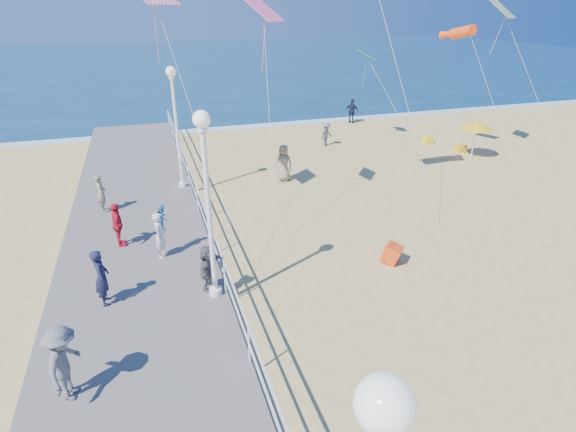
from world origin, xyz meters
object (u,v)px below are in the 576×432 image
object	(u,v)px
lamp_post_mid	(207,190)
beach_walker_b	(352,111)
beach_walker_c	(284,163)
beach_umbrella	(477,125)
spectator_0	(102,277)
lamp_post_far	(176,116)
spectator_2	(65,363)
woman_holding_toddler	(160,235)
toddler_held	(163,218)
spectator_5	(208,268)
spectator_3	(118,225)
box_kite	(392,255)
beach_walker_a	(326,134)
beach_chair_right	(460,148)
spectator_6	(101,193)
beach_chair_left	(428,140)

from	to	relation	value
lamp_post_mid	beach_walker_b	bearing A→B (deg)	55.26
beach_walker_c	beach_umbrella	bearing A→B (deg)	38.68
beach_umbrella	spectator_0	bearing A→B (deg)	-155.18
lamp_post_far	beach_umbrella	xyz separation A→B (m)	(16.41, 0.52, -1.75)
spectator_2	woman_holding_toddler	bearing A→B (deg)	-7.80
toddler_held	spectator_5	world-z (taller)	toddler_held
toddler_held	lamp_post_far	bearing A→B (deg)	9.88
spectator_2	beach_walker_b	world-z (taller)	spectator_2
lamp_post_far	spectator_3	distance (m)	6.23
box_kite	beach_umbrella	world-z (taller)	beach_umbrella
lamp_post_mid	spectator_2	xyz separation A→B (m)	(-3.54, -2.76, -2.37)
lamp_post_far	beach_walker_a	bearing A→B (deg)	29.82
spectator_3	beach_walker_b	size ratio (longest dim) A/B	0.90
spectator_5	spectator_2	bearing A→B (deg)	163.80
lamp_post_far	toddler_held	size ratio (longest dim) A/B	5.77
spectator_5	beach_umbrella	xyz separation A→B (m)	(16.52, 9.14, 0.81)
beach_walker_c	beach_umbrella	xyz separation A→B (m)	(11.43, 0.22, 0.99)
spectator_3	beach_chair_right	size ratio (longest dim) A/B	2.88
lamp_post_far	beach_umbrella	bearing A→B (deg)	1.82
lamp_post_mid	beach_chair_right	size ratio (longest dim) A/B	9.67
woman_holding_toddler	toddler_held	size ratio (longest dim) A/B	1.70
beach_walker_b	beach_chair_right	world-z (taller)	beach_walker_b
beach_umbrella	woman_holding_toddler	bearing A→B (deg)	-159.03
spectator_0	spectator_3	world-z (taller)	spectator_0
spectator_6	lamp_post_mid	bearing A→B (deg)	-161.39
spectator_5	beach_chair_right	world-z (taller)	spectator_5
lamp_post_mid	spectator_6	distance (m)	8.30
woman_holding_toddler	beach_walker_c	distance (m)	9.09
spectator_2	beach_chair_left	world-z (taller)	spectator_2
spectator_5	box_kite	world-z (taller)	spectator_5
woman_holding_toddler	beach_umbrella	bearing A→B (deg)	-48.44
lamp_post_mid	toddler_held	bearing A→B (deg)	111.87
lamp_post_mid	spectator_0	distance (m)	3.89
beach_walker_c	beach_chair_left	distance (m)	11.41
beach_umbrella	spectator_5	bearing A→B (deg)	-151.04
lamp_post_mid	spectator_6	size ratio (longest dim) A/B	3.40
spectator_5	beach_chair_right	bearing A→B (deg)	-26.85
spectator_0	beach_chair_left	size ratio (longest dim) A/B	3.05
woman_holding_toddler	beach_walker_a	xyz separation A→B (m)	(10.64, 11.62, -0.45)
lamp_post_mid	beach_walker_a	world-z (taller)	lamp_post_mid
beach_walker_a	beach_chair_right	world-z (taller)	beach_walker_a
lamp_post_mid	lamp_post_far	size ratio (longest dim) A/B	1.00
lamp_post_far	spectator_0	bearing A→B (deg)	-109.50
toddler_held	beach_chair_left	xyz separation A→B (m)	(16.92, 10.06, -1.51)
beach_walker_a	beach_umbrella	world-z (taller)	beach_umbrella
spectator_5	beach_chair_right	distance (m)	19.65
lamp_post_far	beach_chair_right	size ratio (longest dim) A/B	9.67
spectator_6	beach_chair_left	distance (m)	19.97
spectator_6	beach_chair_left	bearing A→B (deg)	-79.53
lamp_post_mid	spectator_0	world-z (taller)	lamp_post_mid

